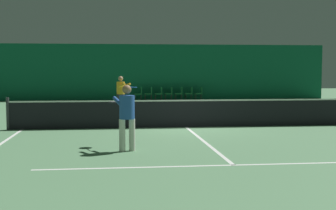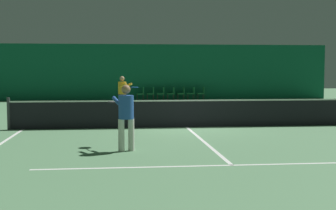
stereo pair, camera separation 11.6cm
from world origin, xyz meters
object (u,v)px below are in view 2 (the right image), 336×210
player_near (126,113)px  courtside_chair_4 (182,93)px  courtside_chair_1 (152,93)px  player_far (123,91)px  courtside_chair_0 (141,93)px  tennis_net (187,113)px  courtside_chair_6 (202,92)px  courtside_chair_5 (192,93)px  courtside_chair_2 (162,93)px  courtside_chair_3 (172,93)px

player_near → courtside_chair_4: size_ratio=1.93×
courtside_chair_1 → courtside_chair_4: (1.95, 0.00, 0.00)m
player_far → courtside_chair_0: (1.26, 7.58, -0.48)m
tennis_net → courtside_chair_1: size_ratio=14.29×
player_near → courtside_chair_1: (1.97, 18.29, -0.46)m
tennis_net → courtside_chair_6: (3.04, 13.87, -0.03)m
player_near → courtside_chair_6: (5.21, 18.29, -0.46)m
courtside_chair_0 → courtside_chair_1: bearing=90.0°
player_far → courtside_chair_1: size_ratio=1.98×
player_far → courtside_chair_5: bearing=114.4°
courtside_chair_2 → courtside_chair_1: bearing=-90.0°
courtside_chair_1 → courtside_chair_0: bearing=-90.0°
courtside_chair_4 → courtside_chair_5: (0.65, 0.00, 0.00)m
tennis_net → courtside_chair_1: tennis_net is taller
courtside_chair_5 → courtside_chair_1: bearing=-90.0°
player_near → courtside_chair_1: bearing=-24.0°
courtside_chair_3 → courtside_chair_5: size_ratio=1.00×
courtside_chair_4 → courtside_chair_6: bearing=90.0°
courtside_chair_1 → courtside_chair_2: bearing=90.0°
tennis_net → courtside_chair_6: 14.20m
courtside_chair_1 → courtside_chair_6: 3.24m
player_near → player_far: player_far is taller
courtside_chair_0 → courtside_chair_4: size_ratio=1.00×
courtside_chair_2 → courtside_chair_5: bearing=90.0°
courtside_chair_2 → courtside_chair_4: (1.30, 0.00, 0.00)m
courtside_chair_3 → courtside_chair_6: 1.95m
player_near → courtside_chair_4: (3.91, 18.29, -0.46)m
courtside_chair_1 → courtside_chair_3: same height
player_near → courtside_chair_4: player_near is taller
tennis_net → courtside_chair_6: bearing=77.7°
tennis_net → courtside_chair_2: tennis_net is taller
courtside_chair_0 → courtside_chair_2: bearing=90.0°
tennis_net → player_near: size_ratio=7.40×
courtside_chair_0 → courtside_chair_2: size_ratio=1.00×
courtside_chair_3 → player_near: bearing=-10.1°
courtside_chair_4 → courtside_chair_5: bearing=90.0°
player_far → courtside_chair_2: bearing=126.5°
player_far → courtside_chair_0: player_far is taller
player_near → courtside_chair_5: size_ratio=1.93×
courtside_chair_0 → courtside_chair_3: same height
courtside_chair_0 → courtside_chair_2: same height
courtside_chair_1 → courtside_chair_5: same height
tennis_net → courtside_chair_4: (1.74, 13.87, -0.03)m
courtside_chair_2 → courtside_chair_3: bearing=90.0°
courtside_chair_5 → courtside_chair_6: bearing=90.0°
player_near → courtside_chair_0: 18.35m
tennis_net → courtside_chair_2: (0.44, 13.87, -0.03)m
courtside_chair_2 → courtside_chair_3: size_ratio=1.00×
player_far → courtside_chair_3: 8.24m
courtside_chair_2 → courtside_chair_3: same height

